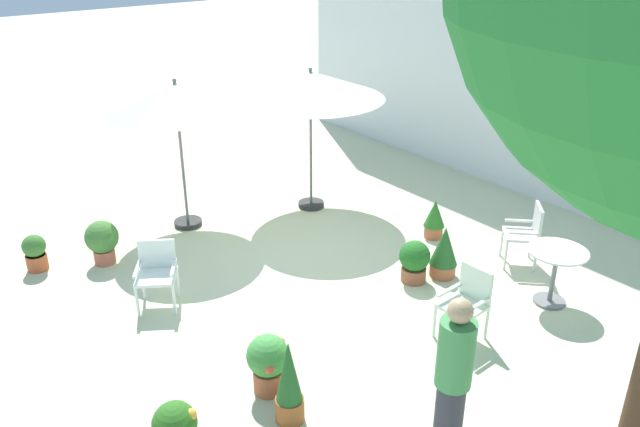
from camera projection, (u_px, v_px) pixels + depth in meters
The scene contains 16 objects.
ground_plane at pixel (319, 281), 8.66m from camera, with size 60.00×60.00×0.00m, color beige.
villa_facade at pixel (556, 45), 10.29m from camera, with size 12.14×0.30×5.24m, color white.
patio_umbrella_0 at pixel (176, 98), 9.35m from camera, with size 2.11×2.11×2.37m.
patio_umbrella_1 at pixel (310, 86), 10.01m from camera, with size 2.39×2.39×2.38m.
cafe_table_0 at pixel (555, 266), 7.95m from camera, with size 0.74×0.74×0.75m.
patio_chair_0 at pixel (467, 299), 7.32m from camera, with size 0.47×0.49×0.86m.
patio_chair_1 at pixel (527, 231), 8.86m from camera, with size 0.63×0.63×0.91m.
patio_chair_2 at pixel (157, 269), 7.95m from camera, with size 0.65×0.66×0.84m.
potted_plant_0 at pixel (102, 240), 8.96m from camera, with size 0.47×0.47×0.65m.
potted_plant_1 at pixel (414, 260), 8.53m from camera, with size 0.42×0.42×0.59m.
potted_plant_2 at pixel (268, 361), 6.49m from camera, with size 0.44×0.44×0.67m.
potted_plant_3 at pixel (434, 218), 9.71m from camera, with size 0.33×0.33×0.62m.
potted_plant_4 at pixel (35, 252), 8.83m from camera, with size 0.32×0.32×0.53m.
potted_plant_6 at pixel (289, 384), 6.07m from camera, with size 0.29×0.29×0.93m.
potted_plant_7 at pixel (444, 251), 8.63m from camera, with size 0.38×0.38×0.74m.
standing_person at pixel (453, 379), 5.50m from camera, with size 0.44×0.44×1.67m.
Camera 1 is at (5.88, -4.60, 4.48)m, focal length 35.64 mm.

